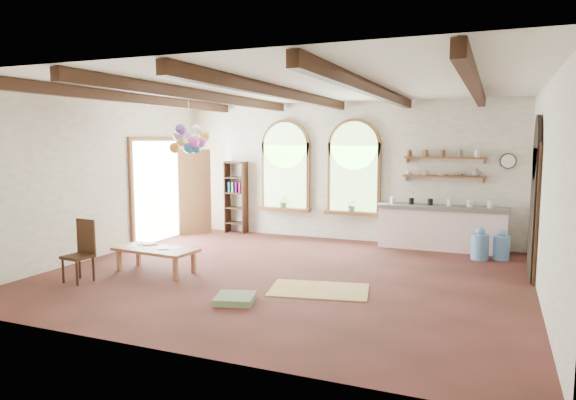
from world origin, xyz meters
The scene contains 27 objects.
floor centered at (0.00, 0.00, 0.00)m, with size 8.00×8.00×0.00m, color #5D2826.
ceiling_beams centered at (0.00, 0.00, 3.10)m, with size 6.20×6.80×0.18m, color #361911, non-canonical shape.
window_left centered at (-1.40, 3.43, 1.63)m, with size 1.30×0.28×2.20m.
window_right centered at (0.30, 3.43, 1.63)m, with size 1.30×0.28×2.20m.
left_doorway centered at (-3.95, 1.80, 1.15)m, with size 0.10×1.90×2.50m, color brown.
right_doorway centered at (3.95, 1.50, 1.10)m, with size 0.10×1.30×2.40m, color black.
kitchen_counter centered at (2.30, 3.20, 0.48)m, with size 2.68×0.62×0.94m.
wall_shelf_lower centered at (2.30, 3.38, 1.55)m, with size 1.70×0.24×0.04m, color brown.
wall_shelf_upper centered at (2.30, 3.38, 1.95)m, with size 1.70×0.24×0.04m, color brown.
wall_clock centered at (3.55, 3.45, 1.90)m, with size 0.32×0.32×0.04m, color black.
bookshelf centered at (-2.70, 3.32, 0.90)m, with size 0.53×0.32×1.80m.
coffee_table centered at (-2.20, -0.67, 0.38)m, with size 1.55×0.82×0.43m.
side_chair centered at (-2.97, -1.68, 0.30)m, with size 0.44×0.44×1.02m.
floor_mat centered at (0.86, -0.66, 0.01)m, with size 1.52×0.94×0.02m, color tan.
floor_cushion centered at (-0.08, -1.66, 0.05)m, with size 0.55×0.55×0.09m, color #69855C.
water_jug_a centered at (3.10, 2.50, 0.28)m, with size 0.34×0.34×0.65m.
water_jug_b centered at (3.49, 2.65, 0.26)m, with size 0.31×0.31×0.60m.
balloon_cluster centered at (-2.40, 0.80, 2.33)m, with size 0.76×0.81×1.14m.
table_book centered at (-2.53, -0.47, 0.44)m, with size 0.18×0.26×0.02m, color olive.
tablet centered at (-2.07, -0.63, 0.43)m, with size 0.19×0.27×0.01m, color black.
potted_plant_left centered at (-1.40, 3.32, 0.85)m, with size 0.27×0.23×0.30m, color #598C4C.
potted_plant_right centered at (0.30, 3.32, 0.85)m, with size 0.27×0.23×0.30m, color #598C4C.
shelf_cup_a centered at (1.55, 3.38, 1.62)m, with size 0.12×0.10×0.10m, color white.
shelf_cup_b centered at (1.90, 3.38, 1.62)m, with size 0.10×0.10×0.09m, color beige.
shelf_bowl_a centered at (2.25, 3.38, 1.60)m, with size 0.22×0.22×0.05m, color beige.
shelf_bowl_b centered at (2.60, 3.38, 1.60)m, with size 0.20×0.20×0.06m, color #8C664C.
shelf_vase centered at (2.95, 3.38, 1.67)m, with size 0.18×0.18×0.19m, color slate.
Camera 1 is at (3.35, -8.04, 2.33)m, focal length 32.00 mm.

